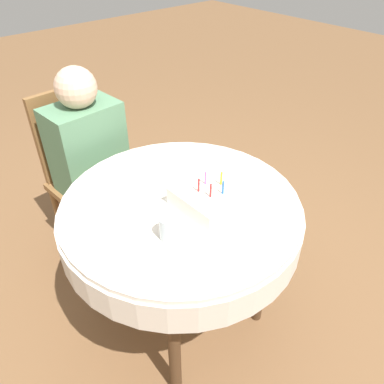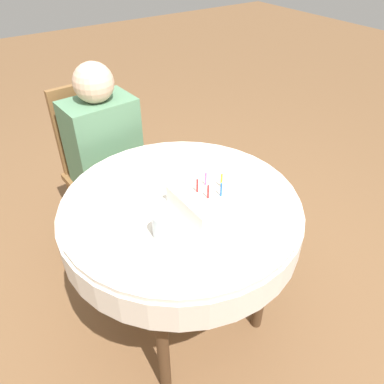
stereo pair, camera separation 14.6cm
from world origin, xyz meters
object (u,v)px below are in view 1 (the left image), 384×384
object	(u,v)px
birthday_cake	(211,197)
drinking_glass	(169,228)
chair	(85,171)
person	(90,152)

from	to	relation	value
birthday_cake	drinking_glass	world-z (taller)	birthday_cake
birthday_cake	drinking_glass	distance (m)	0.23
chair	drinking_glass	distance (m)	0.97
chair	birthday_cake	bearing A→B (deg)	-86.97
chair	drinking_glass	xyz separation A→B (m)	(-0.13, -0.92, 0.28)
chair	person	distance (m)	0.19
drinking_glass	person	bearing A→B (deg)	80.86
chair	person	size ratio (longest dim) A/B	0.86
chair	birthday_cake	world-z (taller)	chair
person	birthday_cake	xyz separation A→B (m)	(0.10, -0.79, 0.11)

